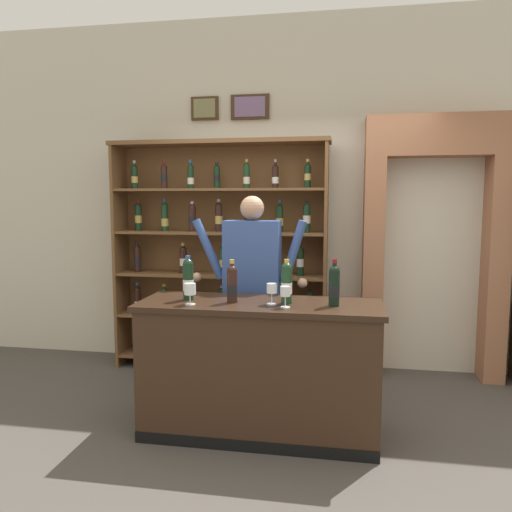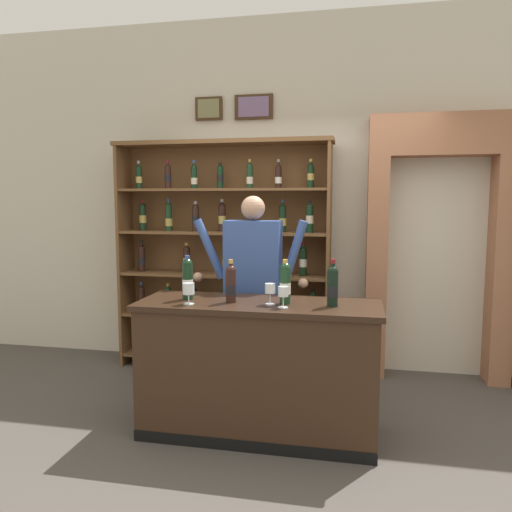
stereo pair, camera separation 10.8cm
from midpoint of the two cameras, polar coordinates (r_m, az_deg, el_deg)
ground_plane at (r=3.80m, az=3.41°, el=-20.03°), size 14.00×14.00×0.02m
back_wall at (r=5.05m, az=6.20°, el=7.09°), size 12.00×0.19×3.48m
wine_shelf at (r=4.90m, az=-3.09°, el=0.74°), size 2.14×0.37×2.25m
archway_doorway at (r=4.96m, az=20.81°, el=2.65°), size 1.30×0.45×2.46m
tasting_counter at (r=3.63m, az=1.16°, el=-12.88°), size 1.72×0.61×0.97m
shopkeeper at (r=4.03m, az=0.41°, el=-2.26°), size 0.96×0.22×1.72m
tasting_bottle_brunello at (r=3.59m, az=-7.09°, el=-2.62°), size 0.08×0.08×0.32m
tasting_bottle_grappa at (r=3.47m, az=-2.03°, el=-3.19°), size 0.08×0.08×0.30m
tasting_bottle_super_tuscan at (r=3.43m, az=4.30°, el=-3.10°), size 0.08×0.08×0.31m
tasting_bottle_chianti at (r=3.39m, az=9.77°, el=-3.39°), size 0.08×0.08×0.32m
wine_glass_spare at (r=3.43m, az=-6.91°, el=-3.86°), size 0.08×0.08×0.15m
wine_glass_right at (r=3.31m, az=4.11°, el=-4.29°), size 0.07×0.07×0.15m
wine_glass_left at (r=3.40m, az=2.56°, el=-3.89°), size 0.07×0.07×0.15m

